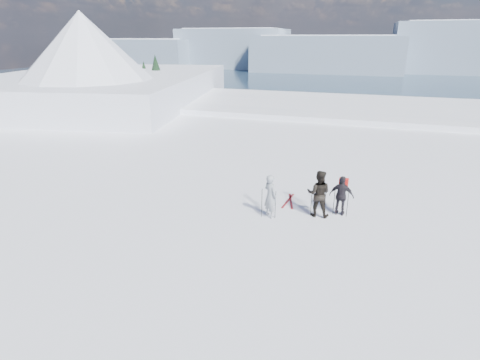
# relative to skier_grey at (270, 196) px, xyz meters

# --- Properties ---
(lake_basin) EXTENTS (820.00, 820.00, 71.62)m
(lake_basin) POSITION_rel_skier_grey_xyz_m (1.28, 26.92, -7.43)
(lake_basin) COLOR white
(lake_basin) RESTS_ON ground
(far_mountain_range) EXTENTS (770.00, 110.00, 53.00)m
(far_mountain_range) POSITION_rel_skier_grey_xyz_m (30.88, 451.70, -8.12)
(far_mountain_range) COLOR slate
(far_mountain_range) RESTS_ON ground
(near_ridge) EXTENTS (31.37, 35.68, 25.62)m
(near_ridge) POSITION_rel_skier_grey_xyz_m (-25.38, 26.18, -4.42)
(near_ridge) COLOR white
(near_ridge) RESTS_ON ground
(skier_grey) EXTENTS (0.81, 0.77, 1.86)m
(skier_grey) POSITION_rel_skier_grey_xyz_m (0.00, 0.00, 0.00)
(skier_grey) COLOR gray
(skier_grey) RESTS_ON ground
(skier_dark) EXTENTS (1.00, 0.79, 2.02)m
(skier_dark) POSITION_rel_skier_grey_xyz_m (1.89, 0.70, 0.08)
(skier_dark) COLOR black
(skier_dark) RESTS_ON ground
(skier_pack) EXTENTS (1.05, 0.52, 1.73)m
(skier_pack) POSITION_rel_skier_grey_xyz_m (2.81, 1.09, -0.07)
(skier_pack) COLOR black
(skier_pack) RESTS_ON ground
(backpack) EXTENTS (0.39, 0.24, 0.47)m
(backpack) POSITION_rel_skier_grey_xyz_m (2.83, 1.34, 1.03)
(backpack) COLOR red
(backpack) RESTS_ON skier_pack
(ski_poles) EXTENTS (3.43, 1.17, 1.27)m
(ski_poles) POSITION_rel_skier_grey_xyz_m (1.55, 0.48, -0.32)
(ski_poles) COLOR black
(ski_poles) RESTS_ON ground
(skis_loose) EXTENTS (0.53, 1.70, 0.03)m
(skis_loose) POSITION_rel_skier_grey_xyz_m (0.51, 1.78, -0.92)
(skis_loose) COLOR black
(skis_loose) RESTS_ON ground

